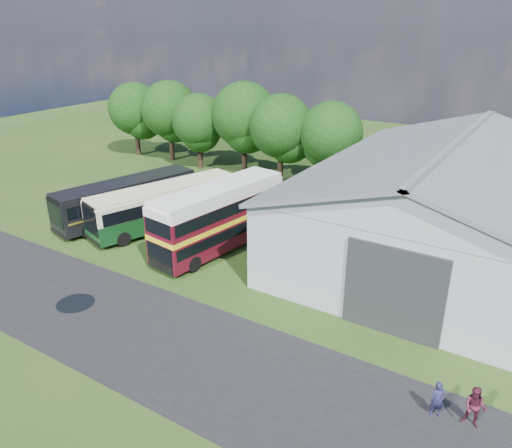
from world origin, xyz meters
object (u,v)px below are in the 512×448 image
Objects in this scene: bus_green_single at (165,205)px; visitor_a at (438,400)px; bus_maroon_double at (219,218)px; bus_dark_single at (127,199)px; storage_shed at (451,196)px; visitor_b at (475,408)px.

bus_green_single reaches higher than visitor_a.
bus_green_single is 25.40m from visitor_a.
bus_maroon_double is at bearing 8.20° from bus_green_single.
bus_maroon_double is 9.79m from bus_dark_single.
visitor_a is at bearing -18.08° from bus_maroon_double.
storage_shed reaches higher than visitor_a.
bus_maroon_double is 20.67m from visitor_b.
bus_green_single is at bearing -160.05° from storage_shed.
bus_green_single reaches higher than visitor_b.
visitor_b is at bearing -2.80° from bus_green_single.
visitor_a is at bearing -4.79° from bus_dark_single.
bus_maroon_double is at bearing 125.37° from visitor_a.
bus_maroon_double is at bearing 159.22° from visitor_b.
bus_green_single is (-19.88, -7.22, -2.35)m from storage_shed.
visitor_a is at bearing -77.83° from storage_shed.
storage_shed reaches higher than bus_green_single.
storage_shed is at bearing 38.80° from bus_maroon_double.
visitor_b is (18.86, -8.34, -1.42)m from bus_maroon_double.
visitor_a is 0.89× the size of visitor_b.
bus_maroon_double is 19.51m from visitor_a.
bus_dark_single is 7.40× the size of visitor_a.
bus_dark_single is (-9.76, 0.52, -0.59)m from bus_maroon_double.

